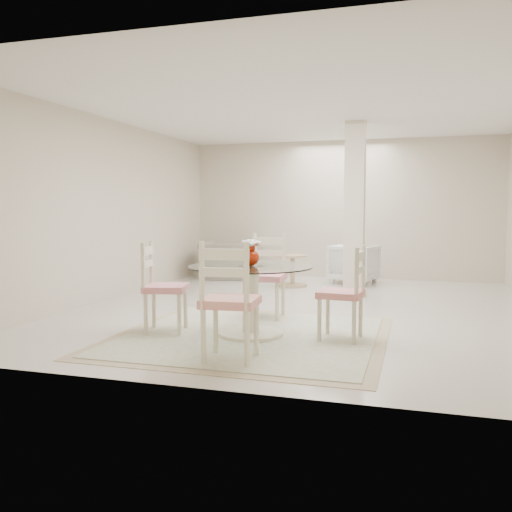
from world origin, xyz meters
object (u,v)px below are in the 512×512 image
(dining_chair_north, at_px, (267,269))
(red_vase, at_px, (251,253))
(dining_chair_south, at_px, (228,293))
(column, at_px, (355,210))
(dining_table, at_px, (251,301))
(side_table, at_px, (293,272))
(dining_chair_west, at_px, (159,280))
(dining_chair_east, at_px, (347,286))
(armchair_white, at_px, (354,264))
(recliner_taupe, at_px, (230,260))

(dining_chair_north, bearing_deg, red_vase, -86.36)
(dining_chair_north, height_order, dining_chair_south, dining_chair_south)
(column, height_order, dining_table, column)
(dining_chair_south, bearing_deg, dining_table, -88.68)
(column, bearing_deg, dining_table, -103.72)
(side_table, bearing_deg, dining_chair_north, -83.96)
(dining_chair_south, bearing_deg, dining_chair_north, -88.77)
(red_vase, relative_size, dining_chair_west, 0.25)
(column, distance_m, side_table, 1.75)
(dining_chair_north, relative_size, dining_chair_west, 1.05)
(dining_chair_east, distance_m, armchair_white, 4.46)
(dining_table, distance_m, dining_chair_south, 1.06)
(armchair_white, relative_size, side_table, 1.42)
(column, height_order, dining_chair_south, column)
(dining_chair_east, height_order, armchair_white, dining_chair_east)
(dining_chair_east, bearing_deg, recliner_taupe, -142.70)
(dining_chair_west, xyz_separation_m, side_table, (0.61, 3.92, -0.32))
(dining_chair_east, height_order, recliner_taupe, dining_chair_east)
(dining_table, bearing_deg, column, 76.28)
(red_vase, height_order, recliner_taupe, red_vase)
(recliner_taupe, relative_size, side_table, 1.98)
(dining_chair_west, bearing_deg, armchair_white, -32.42)
(column, xyz_separation_m, dining_chair_east, (0.27, -2.97, -0.78))
(dining_chair_east, relative_size, dining_chair_west, 0.98)
(dining_chair_west, xyz_separation_m, dining_chair_south, (1.12, -0.90, 0.05))
(dining_chair_east, height_order, dining_chair_south, dining_chair_south)
(dining_table, relative_size, side_table, 2.36)
(column, relative_size, armchair_white, 3.42)
(red_vase, bearing_deg, dining_table, 161.57)
(dining_chair_west, distance_m, dining_chair_south, 1.44)
(red_vase, relative_size, side_table, 0.50)
(dining_table, distance_m, dining_chair_north, 1.05)
(dining_chair_west, height_order, dining_chair_south, dining_chair_south)
(dining_chair_south, bearing_deg, armchair_white, -99.71)
(recliner_taupe, xyz_separation_m, side_table, (1.41, -0.73, -0.10))
(red_vase, bearing_deg, recliner_taupe, 111.80)
(dining_chair_north, relative_size, side_table, 2.08)
(red_vase, xyz_separation_m, side_table, (-0.40, 3.81, -0.64))
(column, relative_size, side_table, 4.84)
(column, relative_size, dining_chair_east, 2.49)
(side_table, bearing_deg, column, -32.63)
(red_vase, xyz_separation_m, dining_chair_north, (-0.11, 1.02, -0.29))
(red_vase, distance_m, side_table, 3.88)
(dining_chair_north, xyz_separation_m, dining_chair_west, (-0.91, -1.14, -0.03))
(dining_chair_south, bearing_deg, recliner_taupe, -75.68)
(column, xyz_separation_m, red_vase, (-0.75, -3.07, -0.45))
(red_vase, relative_size, dining_chair_north, 0.24)
(armchair_white, bearing_deg, side_table, 50.81)
(column, relative_size, dining_chair_north, 2.32)
(dining_table, distance_m, dining_chair_west, 1.04)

